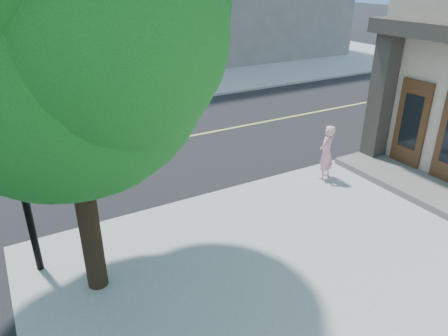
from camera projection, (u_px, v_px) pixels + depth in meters
ground at (53, 239)px, 9.63m from camera, size 140.00×140.00×0.00m
road_ew at (28, 167)px, 13.18m from camera, size 140.00×9.00×0.01m
sidewalk_ne at (188, 51)px, 32.61m from camera, size 29.00×25.00×0.12m
man_on_phone at (326, 152)px, 11.92m from camera, size 0.68×0.56×1.60m
street_tree at (64, 10)px, 6.06m from camera, size 5.76×5.24×7.65m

